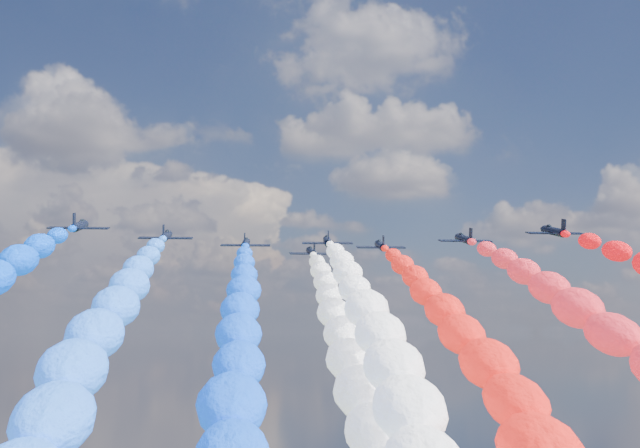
{
  "coord_description": "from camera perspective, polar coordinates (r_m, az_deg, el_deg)",
  "views": [
    {
      "loc": [
        -10.06,
        -122.44,
        94.47
      ],
      "look_at": [
        0.0,
        4.0,
        110.95
      ],
      "focal_mm": 46.96,
      "sensor_mm": 36.0,
      "label": 1
    }
  ],
  "objects": [
    {
      "name": "jet_0",
      "position": [
        119.1,
        -16.07,
        -0.13
      ],
      "size": [
        8.28,
        11.23,
        4.5
      ],
      "primitive_type": null,
      "rotation": [
        0.2,
        0.0,
        0.02
      ],
      "color": "black"
    },
    {
      "name": "jet_1",
      "position": [
        128.65,
        -10.45,
        -0.82
      ],
      "size": [
        8.1,
        11.1,
        4.5
      ],
      "primitive_type": null,
      "rotation": [
        0.2,
        0.0,
        0.0
      ],
      "color": "black"
    },
    {
      "name": "trail_1",
      "position": [
        70.94,
        -15.58,
        -10.08
      ],
      "size": [
        6.6,
        112.72,
        41.01
      ],
      "primitive_type": null,
      "color": "#256BFA"
    },
    {
      "name": "jet_2",
      "position": [
        137.6,
        -5.09,
        -1.33
      ],
      "size": [
        8.45,
        11.35,
        4.5
      ],
      "primitive_type": null,
      "rotation": [
        0.2,
        0.0,
        -0.03
      ],
      "color": "black"
    },
    {
      "name": "trail_2",
      "position": [
        79.37,
        -5.6,
        -10.0
      ],
      "size": [
        6.6,
        112.72,
        41.01
      ],
      "primitive_type": null,
      "color": "blue"
    },
    {
      "name": "jet_3",
      "position": [
        133.69,
        0.51,
        -1.18
      ],
      "size": [
        8.62,
        11.47,
        4.5
      ],
      "primitive_type": null,
      "rotation": [
        0.2,
        0.0,
        -0.05
      ],
      "color": "black"
    },
    {
      "name": "trail_3",
      "position": [
        75.83,
        4.41,
        -10.13
      ],
      "size": [
        6.6,
        112.72,
        41.01
      ],
      "primitive_type": null,
      "color": "white"
    },
    {
      "name": "jet_4",
      "position": [
        151.62,
        -0.58,
        -1.92
      ],
      "size": [
        8.72,
        11.54,
        4.5
      ],
      "primitive_type": null,
      "rotation": [
        0.2,
        0.0,
        0.06
      ],
      "color": "black"
    },
    {
      "name": "trail_4",
      "position": [
        93.67,
        1.88,
        -9.63
      ],
      "size": [
        6.6,
        112.72,
        41.01
      ],
      "primitive_type": null,
      "color": "white"
    },
    {
      "name": "jet_5",
      "position": [
        140.71,
        4.15,
        -1.48
      ],
      "size": [
        8.4,
        11.31,
        4.5
      ],
      "primitive_type": null,
      "rotation": [
        0.2,
        0.0,
        -0.03
      ],
      "color": "black"
    },
    {
      "name": "trail_5",
      "position": [
        83.61,
        10.3,
        -9.78
      ],
      "size": [
        6.6,
        112.72,
        41.01
      ],
      "primitive_type": null,
      "color": "red"
    },
    {
      "name": "jet_6",
      "position": [
        132.42,
        9.8,
        -1.02
      ],
      "size": [
        8.17,
        11.15,
        4.5
      ],
      "primitive_type": null,
      "rotation": [
        0.2,
        0.0,
        0.01
      ],
      "color": "black"
    },
    {
      "name": "trail_6",
      "position": [
        77.3,
        20.83,
        -9.63
      ],
      "size": [
        6.6,
        112.72,
        41.01
      ],
      "primitive_type": null,
      "color": "red"
    },
    {
      "name": "jet_7",
      "position": [
        125.14,
        15.64,
        -0.48
      ],
      "size": [
        8.2,
        11.17,
        4.5
      ],
      "primitive_type": null,
      "rotation": [
        0.2,
        0.0,
        0.01
      ],
      "color": "black"
    }
  ]
}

